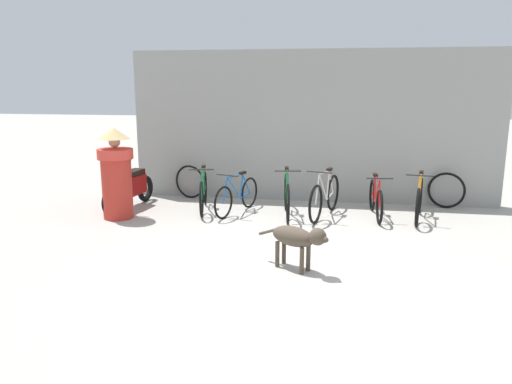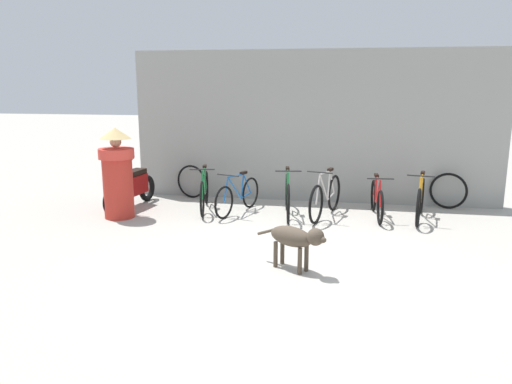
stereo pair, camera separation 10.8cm
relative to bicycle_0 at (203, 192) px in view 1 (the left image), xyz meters
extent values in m
plane|color=#ADA89E|center=(1.98, -2.46, -0.36)|extent=(60.00, 60.00, 0.00)
cube|color=gray|center=(1.98, 1.21, 1.18)|extent=(7.50, 0.20, 3.07)
torus|color=black|center=(0.11, -0.53, -0.03)|extent=(0.18, 0.66, 0.67)
torus|color=black|center=(-0.11, 0.52, -0.03)|extent=(0.18, 0.66, 0.67)
cylinder|color=#1E7238|center=(0.03, -0.12, 0.19)|extent=(0.14, 0.53, 0.55)
cylinder|color=#1E7238|center=(-0.04, 0.18, 0.17)|extent=(0.06, 0.14, 0.51)
cylinder|color=#1E7238|center=(0.01, -0.07, 0.44)|extent=(0.16, 0.61, 0.06)
cylinder|color=#1E7238|center=(-0.07, 0.33, -0.05)|extent=(0.11, 0.40, 0.08)
cylinder|color=#1E7238|center=(-0.08, 0.38, 0.20)|extent=(0.09, 0.32, 0.47)
cylinder|color=#1E7238|center=(0.10, -0.45, 0.22)|extent=(0.07, 0.19, 0.49)
cube|color=black|center=(-0.05, 0.23, 0.45)|extent=(0.11, 0.19, 0.05)
cylinder|color=black|center=(0.08, -0.37, 0.50)|extent=(0.45, 0.12, 0.02)
torus|color=black|center=(0.54, -0.58, -0.06)|extent=(0.23, 0.59, 0.60)
torus|color=black|center=(0.84, 0.33, -0.06)|extent=(0.23, 0.59, 0.60)
cylinder|color=#1959A5|center=(0.66, -0.23, 0.14)|extent=(0.18, 0.46, 0.50)
cylinder|color=#1959A5|center=(0.74, 0.04, 0.12)|extent=(0.07, 0.13, 0.46)
cylinder|color=#1959A5|center=(0.67, -0.18, 0.37)|extent=(0.20, 0.54, 0.06)
cylinder|color=#1959A5|center=(0.79, 0.16, -0.08)|extent=(0.14, 0.36, 0.07)
cylinder|color=#1959A5|center=(0.80, 0.21, 0.15)|extent=(0.12, 0.28, 0.42)
cylinder|color=#1959A5|center=(0.56, -0.51, 0.16)|extent=(0.08, 0.17, 0.45)
cube|color=black|center=(0.76, 0.08, 0.38)|extent=(0.12, 0.19, 0.05)
cylinder|color=black|center=(0.58, -0.44, 0.42)|extent=(0.44, 0.17, 0.02)
torus|color=black|center=(1.72, -0.69, -0.01)|extent=(0.14, 0.71, 0.71)
torus|color=black|center=(1.57, 0.29, -0.01)|extent=(0.14, 0.71, 0.71)
cylinder|color=#1E7238|center=(1.66, -0.31, 0.22)|extent=(0.10, 0.49, 0.59)
cylinder|color=#1E7238|center=(1.62, -0.03, 0.21)|extent=(0.05, 0.13, 0.54)
cylinder|color=#1E7238|center=(1.65, -0.26, 0.49)|extent=(0.11, 0.57, 0.06)
cylinder|color=#1E7238|center=(1.60, 0.11, -0.03)|extent=(0.08, 0.38, 0.08)
cylinder|color=#1E7238|center=(1.59, 0.16, 0.23)|extent=(0.07, 0.30, 0.49)
cylinder|color=#1E7238|center=(1.70, -0.61, 0.25)|extent=(0.05, 0.18, 0.52)
cube|color=black|center=(1.61, 0.02, 0.50)|extent=(0.10, 0.19, 0.05)
cylinder|color=black|center=(1.69, -0.54, 0.55)|extent=(0.46, 0.09, 0.02)
torus|color=black|center=(2.19, -0.61, -0.01)|extent=(0.23, 0.68, 0.69)
torus|color=black|center=(2.47, 0.41, -0.01)|extent=(0.23, 0.68, 0.69)
cylinder|color=beige|center=(2.30, -0.21, 0.21)|extent=(0.16, 0.51, 0.57)
cylinder|color=beige|center=(2.38, 0.08, 0.19)|extent=(0.06, 0.14, 0.53)
cylinder|color=beige|center=(2.31, -0.16, 0.47)|extent=(0.19, 0.59, 0.06)
cylinder|color=beige|center=(2.42, 0.22, -0.04)|extent=(0.13, 0.39, 0.08)
cylinder|color=beige|center=(2.43, 0.27, 0.22)|extent=(0.11, 0.31, 0.48)
cylinder|color=beige|center=(2.21, -0.53, 0.24)|extent=(0.08, 0.19, 0.51)
cube|color=black|center=(2.39, 0.13, 0.49)|extent=(0.11, 0.19, 0.05)
cylinder|color=black|center=(2.23, -0.45, 0.53)|extent=(0.45, 0.14, 0.02)
torus|color=black|center=(3.29, -0.44, -0.06)|extent=(0.09, 0.61, 0.61)
torus|color=black|center=(3.22, 0.53, -0.06)|extent=(0.09, 0.61, 0.61)
cylinder|color=red|center=(3.26, -0.07, 0.14)|extent=(0.06, 0.48, 0.50)
cylinder|color=red|center=(3.24, 0.21, 0.12)|extent=(0.04, 0.13, 0.46)
cylinder|color=red|center=(3.26, -0.02, 0.37)|extent=(0.07, 0.56, 0.06)
cylinder|color=red|center=(3.23, 0.35, -0.08)|extent=(0.05, 0.37, 0.07)
cylinder|color=red|center=(3.23, 0.40, 0.15)|extent=(0.05, 0.29, 0.42)
cylinder|color=red|center=(3.28, -0.37, 0.16)|extent=(0.04, 0.17, 0.45)
cube|color=black|center=(3.24, 0.26, 0.38)|extent=(0.08, 0.18, 0.05)
cylinder|color=black|center=(3.28, -0.30, 0.42)|extent=(0.46, 0.06, 0.02)
torus|color=black|center=(3.92, -0.48, -0.03)|extent=(0.17, 0.67, 0.67)
torus|color=black|center=(4.11, 0.54, -0.03)|extent=(0.17, 0.67, 0.67)
cylinder|color=orange|center=(3.99, -0.09, 0.19)|extent=(0.12, 0.51, 0.55)
cylinder|color=orange|center=(4.05, 0.20, 0.18)|extent=(0.05, 0.13, 0.51)
cylinder|color=orange|center=(4.00, -0.04, 0.44)|extent=(0.14, 0.59, 0.06)
cylinder|color=orange|center=(4.07, 0.34, -0.05)|extent=(0.10, 0.39, 0.08)
cylinder|color=orange|center=(4.08, 0.40, 0.20)|extent=(0.08, 0.31, 0.47)
cylinder|color=orange|center=(3.93, -0.41, 0.22)|extent=(0.06, 0.18, 0.49)
cube|color=black|center=(4.06, 0.26, 0.46)|extent=(0.10, 0.19, 0.05)
cylinder|color=black|center=(3.95, -0.33, 0.50)|extent=(0.46, 0.11, 0.02)
torus|color=black|center=(-1.54, -0.75, -0.09)|extent=(0.18, 0.56, 0.55)
torus|color=black|center=(-1.39, 0.50, -0.09)|extent=(0.18, 0.56, 0.55)
cube|color=maroon|center=(-1.47, -0.13, 0.08)|extent=(0.39, 0.94, 0.37)
cube|color=black|center=(-1.45, 0.04, 0.32)|extent=(0.31, 0.61, 0.10)
cylinder|color=silver|center=(-1.51, -0.52, 0.37)|extent=(0.07, 0.15, 0.59)
cylinder|color=silver|center=(-1.53, -0.66, 0.00)|extent=(0.07, 0.22, 0.20)
cylinder|color=black|center=(-1.51, -0.47, 0.67)|extent=(0.58, 0.10, 0.03)
sphere|color=silver|center=(-1.51, -0.50, 0.55)|extent=(0.16, 0.16, 0.14)
ellipsoid|color=#4C3F33|center=(2.02, -2.85, 0.09)|extent=(0.69, 0.56, 0.26)
cylinder|color=#4C3F33|center=(2.23, -2.89, -0.18)|extent=(0.08, 0.08, 0.35)
cylinder|color=#4C3F33|center=(2.15, -3.02, -0.18)|extent=(0.08, 0.08, 0.35)
cylinder|color=#4C3F33|center=(1.88, -2.69, -0.18)|extent=(0.08, 0.08, 0.35)
cylinder|color=#4C3F33|center=(1.81, -2.81, -0.18)|extent=(0.08, 0.08, 0.35)
sphere|color=#4C3F33|center=(2.35, -3.05, 0.16)|extent=(0.31, 0.31, 0.22)
ellipsoid|color=#4C3F33|center=(2.43, -3.10, 0.14)|extent=(0.15, 0.14, 0.09)
cylinder|color=#4C3F33|center=(1.64, -2.63, 0.06)|extent=(0.26, 0.18, 0.14)
cylinder|color=#B72D23|center=(-1.37, -0.83, 0.27)|extent=(0.70, 0.70, 1.27)
cylinder|color=#D63C32|center=(-1.37, -0.83, 0.82)|extent=(0.83, 0.83, 0.18)
sphere|color=tan|center=(-1.37, -0.83, 1.03)|extent=(0.26, 0.26, 0.20)
cone|color=tan|center=(-1.37, -0.83, 1.18)|extent=(0.73, 0.73, 0.20)
torus|color=black|center=(-0.56, 0.95, -0.01)|extent=(0.69, 0.22, 0.71)
torus|color=black|center=(4.66, 0.95, 0.00)|extent=(0.70, 0.26, 0.71)
camera|label=1|loc=(2.61, -9.09, 2.04)|focal=35.00mm
camera|label=2|loc=(2.72, -9.07, 2.04)|focal=35.00mm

